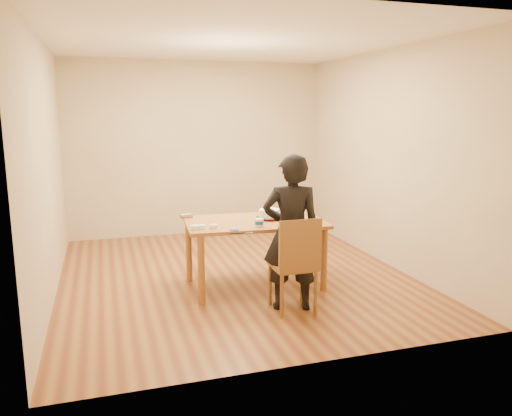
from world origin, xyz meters
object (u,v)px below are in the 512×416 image
object	(u,v)px
dining_chair	(293,266)
cake_plate	(269,218)
dining_table	(255,222)
cake	(269,214)
person	(291,233)

from	to	relation	value
dining_chair	cake_plate	xyz separation A→B (m)	(0.03, 0.81, 0.31)
dining_table	dining_chair	bearing A→B (deg)	-74.99
dining_table	cake_plate	distance (m)	0.19
cake	dining_chair	bearing A→B (deg)	-92.42
dining_chair	person	distance (m)	0.32
dining_table	person	xyz separation A→B (m)	(0.15, -0.73, 0.04)
cake_plate	person	distance (m)	0.77
cake_plate	person	bearing A→B (deg)	-92.57
cake	cake_plate	bearing A→B (deg)	0.00
cake_plate	cake	bearing A→B (deg)	0.00
dining_table	dining_chair	world-z (taller)	dining_table
cake	person	distance (m)	0.77
cake_plate	person	xyz separation A→B (m)	(-0.03, -0.77, 0.01)
dining_chair	cake_plate	bearing A→B (deg)	87.21
dining_table	cake	size ratio (longest dim) A/B	6.31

